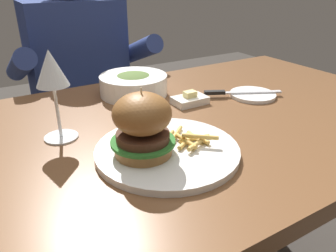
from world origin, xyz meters
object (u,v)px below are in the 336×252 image
main_plate (167,150)px  diner_person (83,106)px  butter_dish (190,100)px  burger_sandwich (142,124)px  wine_glass (51,73)px  bread_plate (253,95)px  soup_bowl (134,84)px  table_knife (236,92)px

main_plate → diner_person: bearing=85.7°
butter_dish → burger_sandwich: bearing=-141.0°
wine_glass → bread_plate: bearing=-2.3°
wine_glass → butter_dish: wine_glass is taller
main_plate → burger_sandwich: (-0.05, 0.00, 0.07)m
bread_plate → diner_person: bearing=117.4°
wine_glass → bread_plate: wine_glass is taller
soup_bowl → diner_person: (-0.04, 0.44, -0.21)m
burger_sandwich → soup_bowl: bearing=67.1°
bread_plate → diner_person: (-0.33, 0.63, -0.18)m
bread_plate → table_knife: 0.05m
wine_glass → soup_bowl: (0.26, 0.17, -0.11)m
diner_person → wine_glass: bearing=-110.2°
table_knife → soup_bowl: size_ratio=1.07×
burger_sandwich → table_knife: bearing=24.1°
burger_sandwich → soup_bowl: size_ratio=0.67×
bread_plate → butter_dish: (-0.19, 0.05, 0.01)m
burger_sandwich → diner_person: diner_person is taller
bread_plate → main_plate: bearing=-157.9°
butter_dish → table_knife: bearing=-9.1°
main_plate → soup_bowl: (0.10, 0.35, 0.03)m
main_plate → diner_person: (0.06, 0.79, -0.18)m
wine_glass → soup_bowl: size_ratio=0.99×
bread_plate → butter_dish: bearing=166.4°
burger_sandwich → soup_bowl: burger_sandwich is taller
bread_plate → diner_person: size_ratio=0.11×
bread_plate → table_knife: table_knife is taller
bread_plate → table_knife: bearing=153.4°
table_knife → soup_bowl: bearing=145.0°
bread_plate → butter_dish: size_ratio=1.42×
wine_glass → table_knife: size_ratio=0.93×
table_knife → butter_dish: 0.15m
butter_dish → diner_person: size_ratio=0.08×
wine_glass → soup_bowl: bearing=33.6°
butter_dish → diner_person: (-0.14, 0.58, -0.19)m
wine_glass → diner_person: bearing=69.8°
burger_sandwich → wine_glass: (-0.11, 0.17, 0.07)m
main_plate → burger_sandwich: burger_sandwich is taller
burger_sandwich → wine_glass: size_ratio=0.68×
burger_sandwich → soup_bowl: 0.38m
main_plate → soup_bowl: bearing=74.8°
wine_glass → table_knife: wine_glass is taller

